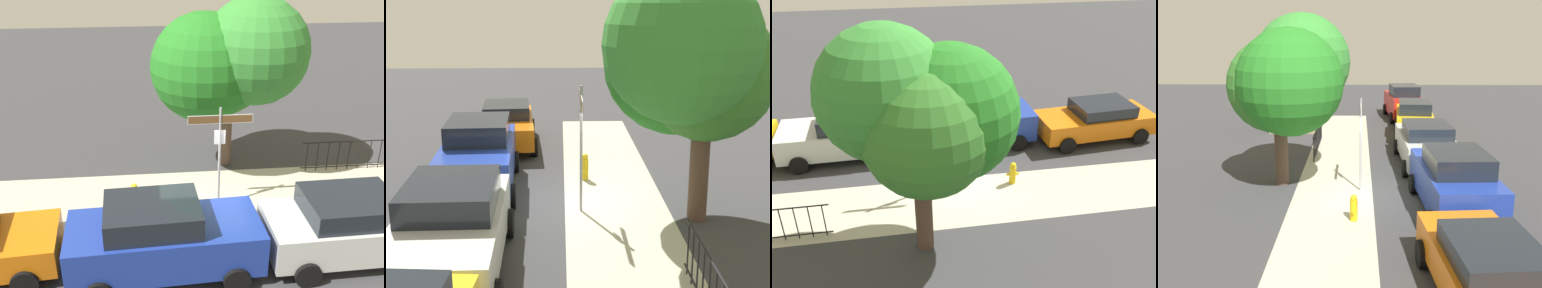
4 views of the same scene
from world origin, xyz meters
The scene contains 12 objects.
ground_plane centered at (0.00, 0.00, 0.00)m, with size 60.00×60.00×0.00m, color #38383A.
sidewalk_strip centered at (2.00, 1.30, 0.00)m, with size 24.00×2.60×0.00m, color #B3AE99.
street_sign centered at (0.51, 0.40, 2.25)m, with size 1.83×0.07×3.14m.
shade_tree centered at (1.06, 2.75, 3.79)m, with size 4.93×4.06×5.87m.
car_orange centered at (-6.05, -2.04, 0.78)m, with size 4.66×2.34×1.49m.
car_blue centered at (-1.25, -2.36, 0.97)m, with size 4.61×2.26×1.92m.
car_silver centered at (3.55, -2.20, 0.89)m, with size 4.68×2.25×1.73m.
car_yellow centered at (8.35, -2.31, 0.94)m, with size 4.70×2.24×1.85m.
car_red centered at (13.15, -2.22, 1.02)m, with size 4.37×2.25×2.05m.
iron_fence centered at (5.90, 2.30, 0.56)m, with size 4.47×0.04×1.07m.
utility_shed centered at (10.13, 3.80, 1.30)m, with size 2.79×3.01×2.55m.
fire_hydrant centered at (-1.98, 0.60, 0.38)m, with size 0.42×0.22×0.78m.
Camera 4 is at (-14.06, 0.49, 5.34)m, focal length 42.68 mm.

